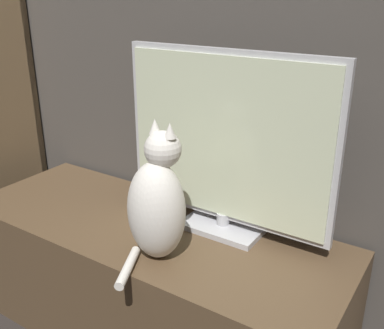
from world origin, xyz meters
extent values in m
cube|color=brown|center=(0.00, 0.92, 0.24)|extent=(1.42, 0.53, 0.47)
cube|color=#B7B7BC|center=(0.23, 1.04, 0.48)|extent=(0.28, 0.17, 0.02)
cylinder|color=#B7B7BC|center=(0.23, 1.04, 0.51)|extent=(0.04, 0.04, 0.04)
cube|color=#B7B7BC|center=(0.23, 1.05, 0.80)|extent=(0.74, 0.02, 0.57)
cube|color=beige|center=(0.23, 1.04, 0.80)|extent=(0.71, 0.01, 0.53)
ellipsoid|color=silver|center=(0.14, 0.79, 0.63)|extent=(0.21, 0.20, 0.31)
ellipsoid|color=black|center=(0.15, 0.85, 0.61)|extent=(0.11, 0.07, 0.17)
sphere|color=silver|center=(0.15, 0.82, 0.82)|extent=(0.13, 0.13, 0.11)
cone|color=silver|center=(0.12, 0.82, 0.88)|extent=(0.04, 0.04, 0.04)
cone|color=silver|center=(0.18, 0.81, 0.88)|extent=(0.04, 0.04, 0.04)
cylinder|color=silver|center=(0.12, 0.67, 0.49)|extent=(0.11, 0.18, 0.03)
cube|color=brown|center=(-0.89, 1.05, 0.78)|extent=(0.03, 0.28, 1.55)
cube|color=navy|center=(-1.05, 1.01, 0.14)|extent=(0.03, 0.16, 0.22)
cube|color=#236B38|center=(-1.00, 1.02, 0.14)|extent=(0.05, 0.19, 0.22)
cube|color=#236B38|center=(-0.95, 1.01, 0.13)|extent=(0.04, 0.17, 0.19)
camera|label=1|loc=(0.90, -0.17, 1.26)|focal=42.00mm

